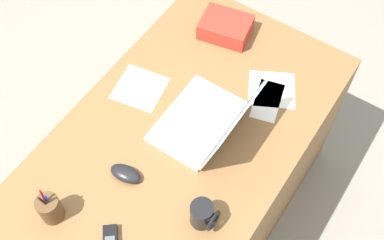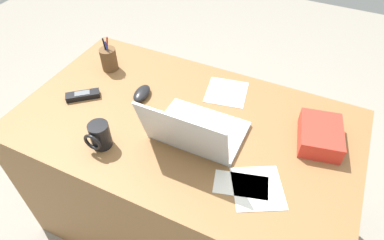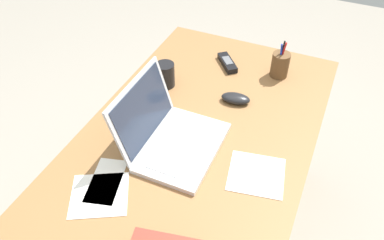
{
  "view_description": "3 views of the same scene",
  "coord_description": "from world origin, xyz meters",
  "px_view_note": "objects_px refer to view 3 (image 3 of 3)",
  "views": [
    {
      "loc": [
        0.72,
        0.53,
        2.28
      ],
      "look_at": [
        -0.02,
        0.03,
        0.85
      ],
      "focal_mm": 46.99,
      "sensor_mm": 36.0,
      "label": 1
    },
    {
      "loc": [
        -0.42,
        0.82,
        1.68
      ],
      "look_at": [
        -0.05,
        0.04,
        0.82
      ],
      "focal_mm": 31.07,
      "sensor_mm": 36.0,
      "label": 2
    },
    {
      "loc": [
        -0.89,
        -0.37,
        1.71
      ],
      "look_at": [
        -0.01,
        0.01,
        0.83
      ],
      "focal_mm": 36.11,
      "sensor_mm": 36.0,
      "label": 3
    }
  ],
  "objects_px": {
    "pen_holder": "(280,65)",
    "cordless_phone": "(227,63)",
    "computer_mouse": "(236,98)",
    "coffee_mug_white": "(164,74)",
    "laptop": "(170,135)"
  },
  "relations": [
    {
      "from": "coffee_mug_white",
      "to": "pen_holder",
      "type": "distance_m",
      "value": 0.48
    },
    {
      "from": "coffee_mug_white",
      "to": "computer_mouse",
      "type": "bearing_deg",
      "value": -87.87
    },
    {
      "from": "cordless_phone",
      "to": "pen_holder",
      "type": "height_order",
      "value": "pen_holder"
    },
    {
      "from": "laptop",
      "to": "computer_mouse",
      "type": "bearing_deg",
      "value": -22.59
    },
    {
      "from": "laptop",
      "to": "cordless_phone",
      "type": "bearing_deg",
      "value": -1.57
    },
    {
      "from": "computer_mouse",
      "to": "coffee_mug_white",
      "type": "xyz_separation_m",
      "value": [
        -0.01,
        0.3,
        0.03
      ]
    },
    {
      "from": "laptop",
      "to": "cordless_phone",
      "type": "height_order",
      "value": "laptop"
    },
    {
      "from": "laptop",
      "to": "computer_mouse",
      "type": "height_order",
      "value": "laptop"
    },
    {
      "from": "pen_holder",
      "to": "cordless_phone",
      "type": "bearing_deg",
      "value": 94.1
    },
    {
      "from": "coffee_mug_white",
      "to": "pen_holder",
      "type": "xyz_separation_m",
      "value": [
        0.25,
        -0.41,
        0.0
      ]
    },
    {
      "from": "computer_mouse",
      "to": "coffee_mug_white",
      "type": "distance_m",
      "value": 0.3
    },
    {
      "from": "computer_mouse",
      "to": "pen_holder",
      "type": "distance_m",
      "value": 0.26
    },
    {
      "from": "computer_mouse",
      "to": "cordless_phone",
      "type": "bearing_deg",
      "value": 19.73
    },
    {
      "from": "computer_mouse",
      "to": "cordless_phone",
      "type": "distance_m",
      "value": 0.25
    },
    {
      "from": "cordless_phone",
      "to": "pen_holder",
      "type": "bearing_deg",
      "value": -85.9
    }
  ]
}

